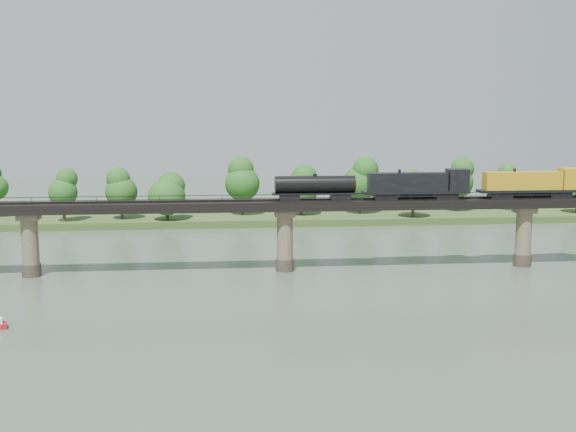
{
  "coord_description": "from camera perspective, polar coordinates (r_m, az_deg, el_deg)",
  "views": [
    {
      "loc": [
        -10.52,
        -84.12,
        25.97
      ],
      "look_at": [
        0.51,
        30.0,
        9.0
      ],
      "focal_mm": 45.0,
      "sensor_mm": 36.0,
      "label": 1
    }
  ],
  "objects": [
    {
      "name": "ground",
      "position": [
        88.67,
        1.55,
        -8.62
      ],
      "size": [
        400.0,
        400.0,
        0.0
      ],
      "primitive_type": "plane",
      "color": "#3B4B3C",
      "rests_on": "ground"
    },
    {
      "name": "far_bank",
      "position": [
        171.31,
        -1.94,
        -0.03
      ],
      "size": [
        300.0,
        24.0,
        1.6
      ],
      "primitive_type": "cube",
      "color": "#304A1D",
      "rests_on": "ground"
    },
    {
      "name": "bridge",
      "position": [
        116.43,
        -0.25,
        -1.73
      ],
      "size": [
        236.0,
        30.0,
        11.5
      ],
      "color": "#473A2D",
      "rests_on": "ground"
    },
    {
      "name": "bridge_superstructure",
      "position": [
        115.48,
        -0.25,
        1.37
      ],
      "size": [
        220.0,
        4.9,
        0.75
      ],
      "color": "black",
      "rests_on": "bridge"
    },
    {
      "name": "far_treeline",
      "position": [
        165.55,
        -4.7,
        2.45
      ],
      "size": [
        289.06,
        17.54,
        13.6
      ],
      "color": "#382619",
      "rests_on": "far_bank"
    },
    {
      "name": "freight_train",
      "position": [
        123.26,
        15.92,
        2.44
      ],
      "size": [
        70.79,
        2.76,
        4.87
      ],
      "color": "black",
      "rests_on": "bridge"
    }
  ]
}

